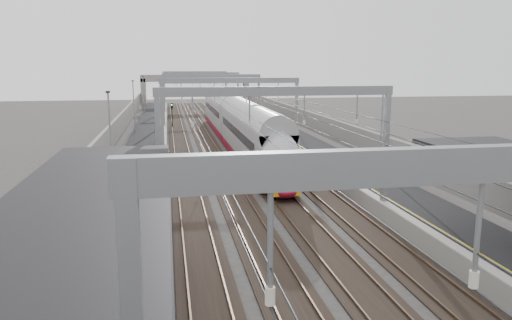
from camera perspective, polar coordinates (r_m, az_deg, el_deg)
name	(u,v)px	position (r m, az deg, el deg)	size (l,w,h in m)	color
platform_left	(146,151)	(49.81, -12.47, 1.01)	(4.00, 120.00, 1.00)	black
platform_right	(304,146)	(51.63, 5.56, 1.55)	(4.00, 120.00, 1.00)	black
tracks	(227,153)	(50.17, -3.29, 0.79)	(11.40, 140.00, 0.20)	black
overhead_line	(220,89)	(56.05, -4.17, 8.09)	(13.00, 140.00, 6.60)	gray
overbridge	(195,83)	(104.30, -6.95, 8.78)	(22.00, 2.20, 6.90)	gray
wall_left	(111,141)	(49.89, -16.20, 2.13)	(0.30, 120.00, 3.20)	gray
wall_right	(334,135)	(52.41, 8.96, 2.82)	(0.30, 120.00, 3.20)	gray
train	(236,127)	(54.05, -2.24, 3.75)	(2.76, 50.29, 4.36)	maroon
signal_green	(172,111)	(72.02, -9.60, 5.57)	(0.32, 0.32, 3.48)	black
signal_red_near	(229,109)	(74.07, -3.07, 5.85)	(0.32, 0.32, 3.48)	black
signal_red_far	(238,106)	(80.42, -2.04, 6.24)	(0.32, 0.32, 3.48)	black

